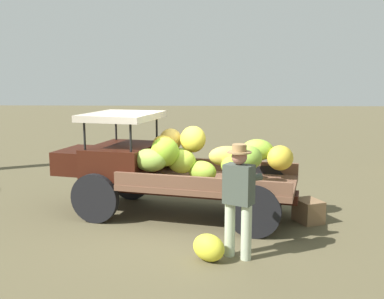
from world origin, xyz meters
The scene contains 5 objects.
ground_plane centered at (0.00, 0.00, 0.00)m, with size 60.00×60.00×0.00m, color brown.
truck centered at (0.25, -0.43, 0.95)m, with size 4.65×2.60×1.88m.
farmer centered at (-0.95, 1.61, 0.93)m, with size 0.57×0.55×1.64m.
wooden_crate centered at (-2.30, -0.03, 0.20)m, with size 0.50×0.38×0.40m, color brown.
loose_banana_bunch centered at (-0.53, 1.75, 0.19)m, with size 0.49×0.33×0.39m, color yellow.
Camera 1 is at (-0.50, 7.85, 2.59)m, focal length 42.85 mm.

